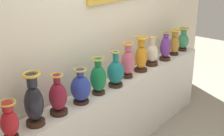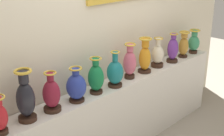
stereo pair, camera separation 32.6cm
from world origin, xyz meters
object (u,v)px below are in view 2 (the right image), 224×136
at_px(vase_teal, 115,73).
at_px(vase_onyx, 26,98).
at_px(vase_burgundy, 52,95).
at_px(vase_emerald, 96,78).
at_px(vase_rose, 130,62).
at_px(vase_ochre, 184,45).
at_px(vase_jade, 194,42).
at_px(vase_amber, 145,57).
at_px(vase_cobalt, 76,87).
at_px(vase_ivory, 158,55).
at_px(vase_violet, 173,49).

bearing_deg(vase_teal, vase_onyx, 177.95).
relative_size(vase_burgundy, vase_emerald, 0.99).
relative_size(vase_onyx, vase_burgundy, 1.23).
relative_size(vase_burgundy, vase_rose, 0.92).
bearing_deg(vase_ochre, vase_jade, -1.15).
bearing_deg(vase_jade, vase_amber, 178.72).
bearing_deg(vase_jade, vase_ochre, 178.85).
relative_size(vase_cobalt, vase_jade, 1.02).
xyz_separation_m(vase_onyx, vase_jade, (2.54, -0.02, -0.05)).
bearing_deg(vase_amber, vase_rose, 179.23).
distance_m(vase_burgundy, vase_cobalt, 0.27).
bearing_deg(vase_ivory, vase_cobalt, -178.96).
bearing_deg(vase_ochre, vase_teal, -179.16).
bearing_deg(vase_jade, vase_cobalt, 179.90).
bearing_deg(vase_burgundy, vase_violet, -0.47).
distance_m(vase_amber, vase_ochre, 0.77).
xyz_separation_m(vase_teal, vase_ochre, (1.30, 0.02, 0.02)).
bearing_deg(vase_rose, vase_ivory, 0.05).
bearing_deg(vase_emerald, vase_violet, -0.39).
bearing_deg(vase_onyx, vase_violet, -0.72).
height_order(vase_onyx, vase_emerald, vase_onyx).
relative_size(vase_teal, vase_jade, 1.16).
xyz_separation_m(vase_amber, vase_jade, (1.02, -0.02, -0.03)).
distance_m(vase_emerald, vase_amber, 0.77).
distance_m(vase_burgundy, vase_teal, 0.76).
bearing_deg(vase_ochre, vase_rose, 178.81).
bearing_deg(vase_onyx, vase_burgundy, -2.57).
bearing_deg(vase_jade, vase_burgundy, 179.73).
bearing_deg(vase_ivory, vase_onyx, -179.85).
xyz_separation_m(vase_burgundy, vase_ivory, (1.53, 0.02, -0.01)).
relative_size(vase_burgundy, vase_jade, 1.11).
relative_size(vase_ochre, vase_jade, 1.05).
bearing_deg(vase_amber, vase_burgundy, -179.48).
bearing_deg(vase_amber, vase_cobalt, -178.92).
distance_m(vase_teal, vase_rose, 0.27).
height_order(vase_violet, vase_jade, vase_violet).
relative_size(vase_cobalt, vase_amber, 0.82).
relative_size(vase_onyx, vase_ochre, 1.31).
xyz_separation_m(vase_cobalt, vase_violet, (1.53, -0.01, 0.02)).
bearing_deg(vase_violet, vase_ochre, 1.91).
bearing_deg(vase_amber, vase_teal, -175.98).
relative_size(vase_burgundy, vase_amber, 0.89).
distance_m(vase_teal, vase_jade, 1.54).
bearing_deg(vase_amber, vase_ochre, -1.32).
bearing_deg(vase_jade, vase_onyx, 179.51).
relative_size(vase_burgundy, vase_ochre, 1.06).
height_order(vase_emerald, vase_ivory, vase_emerald).
height_order(vase_burgundy, vase_amber, vase_amber).
distance_m(vase_burgundy, vase_amber, 1.29).
xyz_separation_m(vase_burgundy, vase_teal, (0.76, -0.03, -0.00)).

